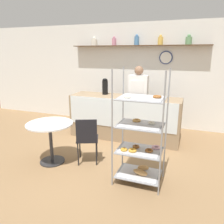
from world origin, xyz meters
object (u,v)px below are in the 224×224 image
Objects in this scene: pastry_rack at (140,139)px; person_worker at (138,97)px; coffee_carafe at (105,87)px; cafe_table at (50,133)px; cafe_chair at (87,136)px; donut_tray_counter at (132,96)px.

pastry_rack is 1.06× the size of person_worker.
pastry_rack is 4.62× the size of coffee_carafe.
coffee_carafe is (0.38, 1.68, 0.60)m from cafe_table.
cafe_chair is at bearing 15.46° from cafe_table.
person_worker is at bearing 30.42° from coffee_carafe.
pastry_rack is 1.65m from cafe_table.
pastry_rack reaches higher than cafe_table.
person_worker is 2.02× the size of cafe_table.
person_worker is at bearing 104.62° from pastry_rack.
pastry_rack is at bearing -1.94° from cafe_table.
cafe_chair is at bearing -80.26° from coffee_carafe.
cafe_table is 2.16× the size of coffee_carafe.
pastry_rack is 2.03× the size of cafe_chair.
person_worker reaches higher than cafe_table.
pastry_rack reaches higher than coffee_carafe.
cafe_chair is at bearing 166.97° from pastry_rack.
person_worker is 4.36× the size of coffee_carafe.
pastry_rack is 2.23m from person_worker.
donut_tray_counter is at bearing -91.97° from person_worker.
pastry_rack is 1.05m from cafe_chair.
cafe_chair reaches higher than cafe_table.
coffee_carafe reaches higher than cafe_chair.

